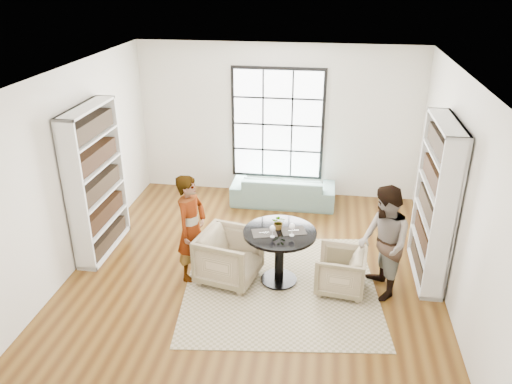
% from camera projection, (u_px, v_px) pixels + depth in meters
% --- Properties ---
extents(ground, '(6.00, 6.00, 0.00)m').
position_uv_depth(ground, '(255.00, 270.00, 7.68)').
color(ground, brown).
extents(room_shell, '(6.00, 6.01, 6.00)m').
position_uv_depth(room_shell, '(260.00, 182.00, 7.65)').
color(room_shell, silver).
rests_on(room_shell, ground).
extents(rug, '(3.06, 3.06, 0.01)m').
position_uv_depth(rug, '(280.00, 286.00, 7.31)').
color(rug, tan).
rests_on(rug, ground).
extents(pedestal_table, '(1.05, 1.05, 0.84)m').
position_uv_depth(pedestal_table, '(280.00, 246.00, 7.18)').
color(pedestal_table, black).
rests_on(pedestal_table, ground).
extents(sofa, '(2.00, 0.78, 0.58)m').
position_uv_depth(sofa, '(283.00, 189.00, 9.74)').
color(sofa, slate).
rests_on(sofa, ground).
extents(armchair_left, '(1.00, 0.99, 0.77)m').
position_uv_depth(armchair_left, '(229.00, 257.00, 7.32)').
color(armchair_left, tan).
rests_on(armchair_left, ground).
extents(armchair_right, '(0.76, 0.75, 0.63)m').
position_uv_depth(armchair_right, '(340.00, 271.00, 7.10)').
color(armchair_right, tan).
rests_on(armchair_right, ground).
extents(person_left, '(0.54, 0.68, 1.64)m').
position_uv_depth(person_left, '(191.00, 228.00, 7.22)').
color(person_left, gray).
rests_on(person_left, ground).
extents(person_right, '(0.80, 0.93, 1.64)m').
position_uv_depth(person_right, '(384.00, 243.00, 6.82)').
color(person_right, gray).
rests_on(person_right, ground).
extents(placemat_left, '(0.40, 0.35, 0.01)m').
position_uv_depth(placemat_left, '(264.00, 233.00, 7.04)').
color(placemat_left, black).
rests_on(placemat_left, pedestal_table).
extents(placemat_right, '(0.40, 0.35, 0.01)m').
position_uv_depth(placemat_right, '(293.00, 231.00, 7.10)').
color(placemat_right, black).
rests_on(placemat_right, pedestal_table).
extents(cutlery_left, '(0.20, 0.25, 0.01)m').
position_uv_depth(cutlery_left, '(264.00, 233.00, 7.04)').
color(cutlery_left, silver).
rests_on(cutlery_left, placemat_left).
extents(cutlery_right, '(0.20, 0.25, 0.01)m').
position_uv_depth(cutlery_right, '(293.00, 230.00, 7.09)').
color(cutlery_right, silver).
rests_on(cutlery_right, placemat_right).
extents(wine_glass_left, '(0.08, 0.08, 0.18)m').
position_uv_depth(wine_glass_left, '(273.00, 229.00, 6.89)').
color(wine_glass_left, silver).
rests_on(wine_glass_left, pedestal_table).
extents(wine_glass_right, '(0.09, 0.09, 0.19)m').
position_uv_depth(wine_glass_right, '(292.00, 227.00, 6.92)').
color(wine_glass_right, silver).
rests_on(wine_glass_right, pedestal_table).
extents(flower_centerpiece, '(0.21, 0.18, 0.22)m').
position_uv_depth(flower_centerpiece, '(279.00, 222.00, 7.11)').
color(flower_centerpiece, gray).
rests_on(flower_centerpiece, pedestal_table).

